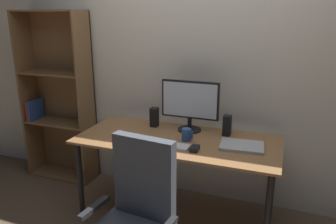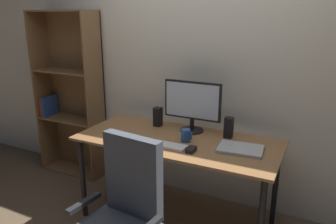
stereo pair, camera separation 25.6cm
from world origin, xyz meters
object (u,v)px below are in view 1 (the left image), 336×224
keyboard (170,145)px  mouse (195,148)px  coffee_mug (186,135)px  laptop (242,146)px  speaker_right (227,125)px  desk (178,148)px  monitor (190,103)px  speaker_left (154,117)px  bookshelf (59,98)px

keyboard → mouse: (0.20, -0.01, 0.01)m
keyboard → coffee_mug: coffee_mug is taller
laptop → speaker_right: speaker_right is taller
desk → keyboard: keyboard is taller
monitor → speaker_left: monitor is taller
monitor → bookshelf: size_ratio=0.28×
coffee_mug → bookshelf: 1.56m
keyboard → bookshelf: (-1.43, 0.54, 0.11)m
mouse → coffee_mug: 0.20m
laptop → speaker_left: bearing=160.1°
coffee_mug → laptop: (0.43, 0.02, -0.04)m
speaker_right → desk: bearing=-148.9°
coffee_mug → speaker_left: size_ratio=0.59×
bookshelf → monitor: bearing=-5.7°
laptop → keyboard: bearing=-166.0°
mouse → laptop: mouse is taller
desk → coffee_mug: coffee_mug is taller
mouse → coffee_mug: (-0.11, 0.16, 0.03)m
desk → speaker_left: (-0.29, 0.21, 0.17)m
bookshelf → laptop: bearing=-10.6°
coffee_mug → speaker_left: bearing=148.0°
keyboard → monitor: bearing=84.8°
laptop → bookshelf: bookshelf is taller
monitor → speaker_left: 0.36m
mouse → laptop: 0.37m
monitor → mouse: monitor is taller
monitor → mouse: bearing=-68.1°
keyboard → coffee_mug: (0.08, 0.16, 0.04)m
coffee_mug → laptop: size_ratio=0.31×
desk → coffee_mug: size_ratio=16.06×
speaker_right → mouse: bearing=-112.1°
monitor → keyboard: monitor is taller
keyboard → mouse: 0.20m
laptop → bookshelf: (-1.94, 0.36, 0.11)m
mouse → coffee_mug: bearing=125.2°
coffee_mug → bookshelf: (-1.51, 0.38, 0.07)m
mouse → speaker_left: size_ratio=0.56×
desk → bookshelf: bearing=165.7°
speaker_right → bookshelf: bookshelf is taller
mouse → coffee_mug: size_ratio=0.96×
desk → bookshelf: (-1.43, 0.37, 0.20)m
desk → speaker_left: speaker_left is taller
monitor → coffee_mug: size_ratio=4.92×
bookshelf → speaker_left: bearing=-7.7°
speaker_left → speaker_right: 0.64m
coffee_mug → speaker_left: 0.44m
monitor → coffee_mug: monitor is taller
coffee_mug → speaker_right: 0.36m
coffee_mug → bookshelf: size_ratio=0.06×
laptop → bookshelf: 1.98m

